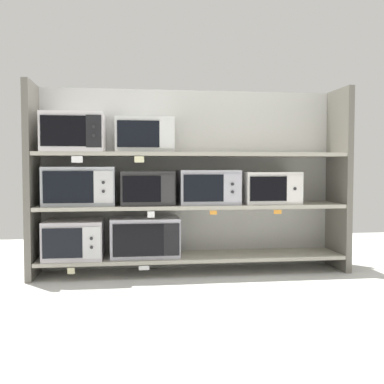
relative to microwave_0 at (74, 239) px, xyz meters
name	(u,v)px	position (x,y,z in m)	size (l,w,h in m)	color
ground	(213,310)	(0.95, -1.00, -0.31)	(6.48, 6.00, 0.02)	silver
back_panel	(189,179)	(0.95, 0.24, 0.47)	(2.68, 0.04, 1.53)	#B2B2AD
upright_left	(32,181)	(-0.32, 0.00, 0.47)	(0.05, 0.43, 1.53)	#68645B
upright_right	(339,179)	(2.22, 0.00, 0.47)	(0.05, 0.43, 1.53)	#68645B
shelf_0	(192,257)	(0.95, 0.00, -0.17)	(2.48, 0.43, 0.03)	#ADA899
microwave_0	(74,239)	(0.00, 0.00, 0.00)	(0.46, 0.43, 0.31)	#B6B0B6
microwave_1	(145,237)	(0.56, 0.00, 0.01)	(0.55, 0.35, 0.32)	#B5B3BF
price_tag_0	(71,271)	(0.00, -0.21, -0.21)	(0.05, 0.00, 0.05)	beige
price_tag_1	(144,268)	(0.55, -0.21, -0.20)	(0.08, 0.00, 0.03)	white
shelf_1	(192,206)	(0.95, 0.00, 0.25)	(2.48, 0.43, 0.03)	#ADA899
microwave_2	(80,186)	(0.05, 0.00, 0.42)	(0.56, 0.35, 0.31)	#B0B6BD
microwave_3	(147,188)	(0.58, 0.00, 0.41)	(0.42, 0.39, 0.27)	#2E2D2D
microwave_4	(208,187)	(1.08, 0.00, 0.41)	(0.49, 0.39, 0.28)	#B3B2BC
microwave_5	(269,188)	(1.60, 0.00, 0.40)	(0.46, 0.40, 0.26)	silver
price_tag_2	(151,215)	(0.60, -0.21, 0.21)	(0.05, 0.00, 0.05)	white
price_tag_3	(213,213)	(1.09, -0.21, 0.22)	(0.06, 0.00, 0.03)	orange
price_tag_4	(278,212)	(1.61, -0.21, 0.22)	(0.06, 0.00, 0.03)	orange
shelf_2	(192,155)	(0.95, 0.00, 0.68)	(2.48, 0.43, 0.03)	#ADA899
microwave_6	(74,133)	(0.01, 0.00, 0.84)	(0.47, 0.44, 0.30)	silver
microwave_7	(144,135)	(0.56, 0.00, 0.83)	(0.46, 0.34, 0.28)	silver
price_tag_5	(77,159)	(0.05, -0.21, 0.63)	(0.08, 0.00, 0.05)	white
price_tag_6	(139,159)	(0.52, -0.21, 0.63)	(0.07, 0.00, 0.05)	beige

